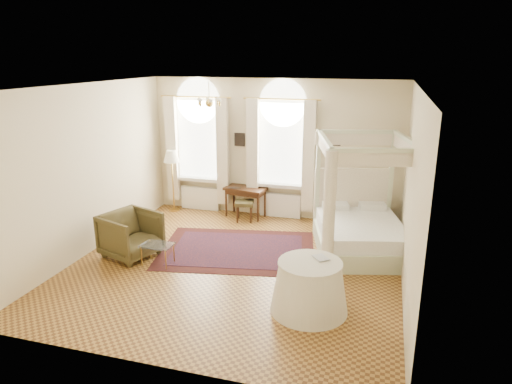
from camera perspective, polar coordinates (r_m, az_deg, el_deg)
ground at (r=8.68m, az=-2.66°, el=-9.23°), size 6.00×6.00×0.00m
room_walls at (r=8.01m, az=-2.85°, el=3.61°), size 6.00×6.00×6.00m
window_left at (r=11.41m, az=-7.23°, el=4.91°), size 1.62×0.27×3.29m
window_right at (r=10.77m, az=3.14°, el=4.31°), size 1.62×0.27×3.29m
chandelier at (r=9.29m, az=-5.87°, el=11.14°), size 0.51×0.45×0.50m
wall_pictures at (r=10.81m, az=2.71°, el=6.54°), size 2.54×0.03×0.39m
canopy_bed at (r=9.30m, az=12.97°, el=-4.31°), size 2.20×2.48×2.31m
nightstand at (r=10.67m, az=14.75°, el=-3.09°), size 0.50×0.47×0.56m
nightstand_lamp at (r=10.47m, az=15.38°, el=-0.20°), size 0.31×0.31×0.45m
writing_desk at (r=11.03m, az=-1.34°, el=0.02°), size 1.05×0.67×0.74m
laptop at (r=10.96m, az=-2.69°, el=0.55°), size 0.35×0.27×0.02m
stool at (r=10.80m, az=-1.46°, el=-1.59°), size 0.51×0.51×0.49m
armchair at (r=9.24m, az=-15.36°, el=-5.17°), size 1.23×1.21×0.89m
coffee_table at (r=8.80m, az=-12.22°, el=-6.67°), size 0.59×0.42×0.40m
floor_lamp at (r=11.49m, az=-10.51°, el=4.04°), size 0.40×0.40×1.56m
oriental_rug at (r=9.34m, az=-2.32°, el=-7.22°), size 3.43×2.73×0.01m
side_table at (r=7.16m, az=6.69°, el=-11.69°), size 1.20×1.20×0.82m
book at (r=7.06m, az=7.43°, el=-8.28°), size 0.30×0.31×0.02m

